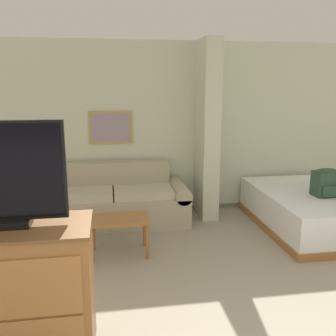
{
  "coord_description": "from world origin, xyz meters",
  "views": [
    {
      "loc": [
        -1.13,
        -1.67,
        1.97
      ],
      "look_at": [
        -0.49,
        2.38,
        1.05
      ],
      "focal_mm": 40.0,
      "sensor_mm": 36.0,
      "label": 1
    }
  ],
  "objects": [
    {
      "name": "wall_back",
      "position": [
        -0.0,
        4.03,
        1.29
      ],
      "size": [
        7.05,
        0.16,
        2.6
      ],
      "color": "beige",
      "rests_on": "ground_plane"
    },
    {
      "name": "wall_partition_pillar",
      "position": [
        0.3,
        3.67,
        1.3
      ],
      "size": [
        0.24,
        0.6,
        2.6
      ],
      "color": "beige",
      "rests_on": "ground_plane"
    },
    {
      "name": "couch",
      "position": [
        -1.1,
        3.55,
        0.31
      ],
      "size": [
        2.14,
        0.84,
        0.84
      ],
      "color": "tan",
      "rests_on": "ground_plane"
    },
    {
      "name": "coffee_table",
      "position": [
        -1.05,
        2.48,
        0.39
      ],
      "size": [
        0.7,
        0.42,
        0.45
      ],
      "color": "#996033",
      "rests_on": "ground_plane"
    },
    {
      "name": "side_table",
      "position": [
        -2.35,
        3.59,
        0.44
      ],
      "size": [
        0.41,
        0.41,
        0.53
      ],
      "color": "#996033",
      "rests_on": "ground_plane"
    },
    {
      "name": "table_lamp",
      "position": [
        -2.35,
        3.59,
        0.81
      ],
      "size": [
        0.37,
        0.37,
        0.4
      ],
      "color": "tan",
      "rests_on": "side_table"
    },
    {
      "name": "tv_dresser",
      "position": [
        -1.8,
        0.85,
        0.51
      ],
      "size": [
        1.04,
        0.55,
        1.03
      ],
      "color": "#996033",
      "rests_on": "ground_plane"
    },
    {
      "name": "tv",
      "position": [
        -1.8,
        0.85,
        1.38
      ],
      "size": [
        0.75,
        0.16,
        0.72
      ],
      "color": "black",
      "rests_on": "tv_dresser"
    },
    {
      "name": "bed",
      "position": [
        1.66,
        2.94,
        0.26
      ],
      "size": [
        1.47,
        1.98,
        0.51
      ],
      "color": "#996033",
      "rests_on": "ground_plane"
    },
    {
      "name": "backpack",
      "position": [
        1.7,
        2.74,
        0.7
      ],
      "size": [
        0.33,
        0.27,
        0.37
      ],
      "color": "#2D4733",
      "rests_on": "bed"
    }
  ]
}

